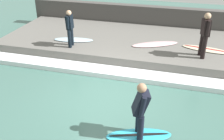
{
  "coord_description": "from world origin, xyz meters",
  "views": [
    {
      "loc": [
        -6.79,
        -2.02,
        4.68
      ],
      "look_at": [
        0.55,
        0.0,
        0.7
      ],
      "focal_mm": 42.0,
      "sensor_mm": 36.0,
      "label": 1
    }
  ],
  "objects_px": {
    "surfer_riding": "(141,108)",
    "surfboard_waiting_near": "(207,49)",
    "surfer_waiting_near": "(205,33)",
    "surfer_waiting_far": "(70,27)",
    "surfboard_waiting_far": "(74,40)",
    "surfboard_riding": "(139,136)",
    "surfboard_spare": "(155,44)"
  },
  "relations": [
    {
      "from": "surfboard_riding",
      "to": "surfer_waiting_far",
      "type": "height_order",
      "value": "surfer_waiting_far"
    },
    {
      "from": "surfboard_waiting_far",
      "to": "surfer_waiting_far",
      "type": "bearing_deg",
      "value": -165.26
    },
    {
      "from": "surfboard_waiting_far",
      "to": "surfboard_spare",
      "type": "bearing_deg",
      "value": -83.03
    },
    {
      "from": "surfer_waiting_near",
      "to": "surfboard_riding",
      "type": "bearing_deg",
      "value": 160.49
    },
    {
      "from": "surfboard_riding",
      "to": "surfboard_waiting_near",
      "type": "height_order",
      "value": "surfboard_waiting_near"
    },
    {
      "from": "surfer_waiting_near",
      "to": "surfboard_spare",
      "type": "bearing_deg",
      "value": 68.19
    },
    {
      "from": "surfboard_waiting_near",
      "to": "surfer_waiting_far",
      "type": "xyz_separation_m",
      "value": [
        -1.07,
        5.43,
        0.82
      ]
    },
    {
      "from": "surfer_riding",
      "to": "surfboard_waiting_far",
      "type": "bearing_deg",
      "value": 38.53
    },
    {
      "from": "surfer_waiting_near",
      "to": "surfer_waiting_far",
      "type": "distance_m",
      "value": 5.2
    },
    {
      "from": "surfer_riding",
      "to": "surfboard_waiting_far",
      "type": "height_order",
      "value": "surfer_riding"
    },
    {
      "from": "surfer_riding",
      "to": "surfboard_spare",
      "type": "distance_m",
      "value": 5.2
    },
    {
      "from": "surfer_waiting_far",
      "to": "surfboard_waiting_near",
      "type": "bearing_deg",
      "value": -78.85
    },
    {
      "from": "surfboard_riding",
      "to": "surfer_waiting_near",
      "type": "bearing_deg",
      "value": -19.51
    },
    {
      "from": "surfer_riding",
      "to": "surfboard_waiting_near",
      "type": "distance_m",
      "value": 5.5
    },
    {
      "from": "surfboard_riding",
      "to": "surfer_waiting_near",
      "type": "height_order",
      "value": "surfer_waiting_near"
    },
    {
      "from": "surfboard_riding",
      "to": "surfer_waiting_far",
      "type": "relative_size",
      "value": 1.18
    },
    {
      "from": "surfer_waiting_near",
      "to": "surfboard_waiting_near",
      "type": "distance_m",
      "value": 1.2
    },
    {
      "from": "surfer_waiting_near",
      "to": "surfer_waiting_far",
      "type": "bearing_deg",
      "value": 93.76
    },
    {
      "from": "surfer_waiting_near",
      "to": "surfboard_waiting_near",
      "type": "bearing_deg",
      "value": -18.3
    },
    {
      "from": "surfboard_spare",
      "to": "surfboard_waiting_far",
      "type": "bearing_deg",
      "value": 96.97
    },
    {
      "from": "surfer_waiting_far",
      "to": "surfboard_waiting_far",
      "type": "relative_size",
      "value": 0.84
    },
    {
      "from": "surfboard_waiting_near",
      "to": "surfer_waiting_far",
      "type": "height_order",
      "value": "surfer_waiting_far"
    },
    {
      "from": "surfboard_riding",
      "to": "surfboard_waiting_far",
      "type": "distance_m",
      "value": 6.1
    },
    {
      "from": "surfer_waiting_near",
      "to": "surfboard_waiting_far",
      "type": "height_order",
      "value": "surfer_waiting_near"
    },
    {
      "from": "surfboard_waiting_near",
      "to": "surfer_waiting_far",
      "type": "relative_size",
      "value": 1.33
    },
    {
      "from": "surfer_waiting_far",
      "to": "surfboard_waiting_far",
      "type": "bearing_deg",
      "value": 14.74
    },
    {
      "from": "surfer_riding",
      "to": "surfer_waiting_far",
      "type": "xyz_separation_m",
      "value": [
        4.11,
        3.61,
        0.44
      ]
    },
    {
      "from": "surfboard_riding",
      "to": "surfer_waiting_far",
      "type": "distance_m",
      "value": 5.63
    },
    {
      "from": "surfboard_riding",
      "to": "surfboard_waiting_far",
      "type": "height_order",
      "value": "surfboard_waiting_far"
    },
    {
      "from": "surfer_waiting_near",
      "to": "surfboard_waiting_near",
      "type": "relative_size",
      "value": 0.84
    },
    {
      "from": "surfer_waiting_near",
      "to": "surfer_waiting_far",
      "type": "height_order",
      "value": "surfer_waiting_near"
    },
    {
      "from": "surfer_riding",
      "to": "surfboard_waiting_far",
      "type": "relative_size",
      "value": 0.85
    }
  ]
}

